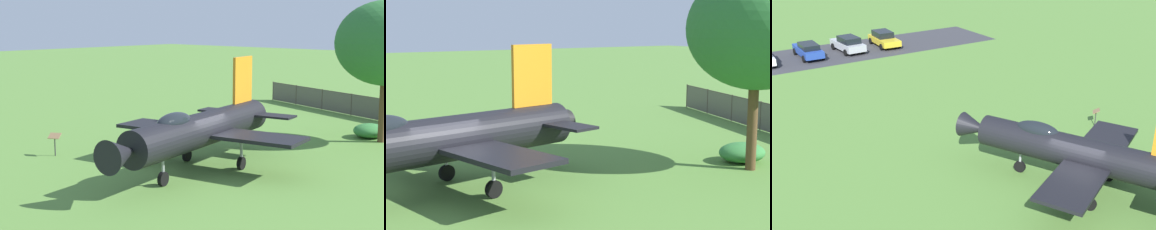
{
  "view_description": "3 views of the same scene",
  "coord_description": "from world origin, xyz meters",
  "views": [
    {
      "loc": [
        -17.0,
        19.3,
        6.74
      ],
      "look_at": [
        0.24,
        0.42,
        2.56
      ],
      "focal_mm": 54.46,
      "sensor_mm": 36.0,
      "label": 1
    },
    {
      "loc": [
        -18.45,
        6.69,
        5.68
      ],
      "look_at": [
        -1.33,
        -4.54,
        2.5
      ],
      "focal_mm": 54.98,
      "sensor_mm": 36.0,
      "label": 2
    },
    {
      "loc": [
        -17.98,
        -8.72,
        11.82
      ],
      "look_at": [
        0.51,
        7.77,
        1.5
      ],
      "focal_mm": 43.52,
      "sensor_mm": 36.0,
      "label": 3
    }
  ],
  "objects": [
    {
      "name": "shrub_near_fence",
      "position": [
        -2.28,
        -12.07,
        0.41
      ],
      "size": [
        1.74,
        2.03,
        0.82
      ],
      "color": "#387F3D",
      "rests_on": "ground_plane"
    },
    {
      "name": "shade_tree",
      "position": [
        -3.33,
        -11.36,
        5.48
      ],
      "size": [
        5.64,
        5.01,
        7.84
      ],
      "color": "brown",
      "rests_on": "ground_plane"
    },
    {
      "name": "display_jet",
      "position": [
        -0.06,
        0.34,
        1.92
      ],
      "size": [
        9.29,
        12.19,
        4.94
      ],
      "rotation": [
        0.0,
        0.0,
        1.75
      ],
      "color": "black",
      "rests_on": "ground_plane"
    },
    {
      "name": "ground_plane",
      "position": [
        0.0,
        0.0,
        0.0
      ],
      "size": [
        200.0,
        200.0,
        0.0
      ],
      "primitive_type": "plane",
      "color": "#568438"
    }
  ]
}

